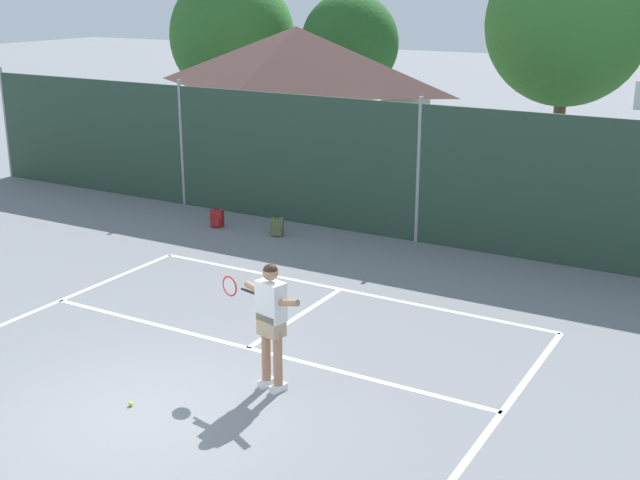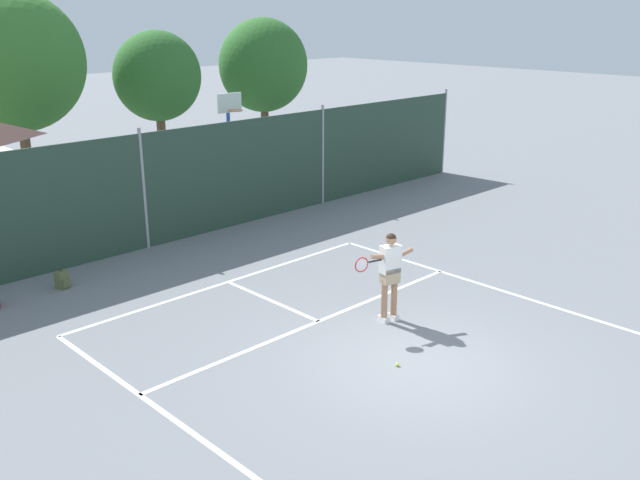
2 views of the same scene
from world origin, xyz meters
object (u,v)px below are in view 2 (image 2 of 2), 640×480
(tennis_player, at_px, (390,269))
(backpack_olive, at_px, (62,280))
(tennis_ball, at_px, (397,365))
(basketball_hoop, at_px, (230,133))

(tennis_player, distance_m, backpack_olive, 7.50)
(tennis_ball, bearing_deg, backpack_olive, 108.69)
(basketball_hoop, height_order, tennis_ball, basketball_hoop)
(basketball_hoop, bearing_deg, backpack_olive, -156.23)
(basketball_hoop, height_order, tennis_player, basketball_hoop)
(tennis_ball, bearing_deg, basketball_hoop, 66.71)
(basketball_hoop, xyz_separation_m, backpack_olive, (-7.29, -3.21, -2.12))
(tennis_player, xyz_separation_m, backpack_olive, (-3.97, 6.30, -0.92))
(tennis_player, bearing_deg, tennis_ball, -134.60)
(tennis_player, height_order, backpack_olive, tennis_player)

